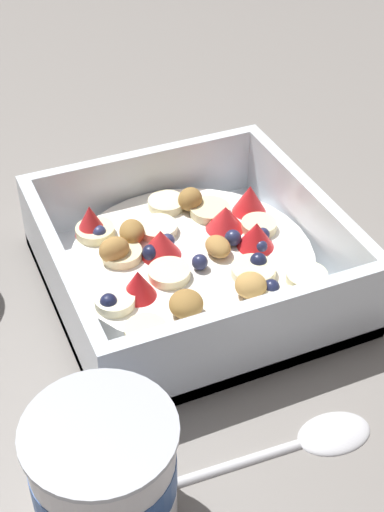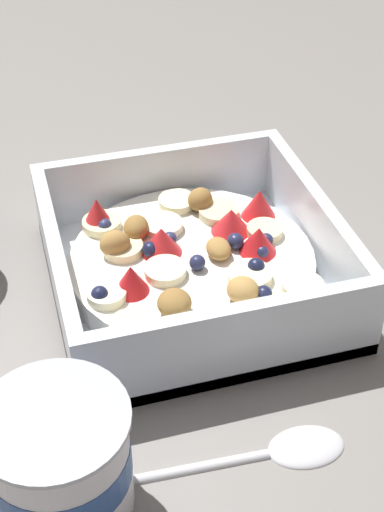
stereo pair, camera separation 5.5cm
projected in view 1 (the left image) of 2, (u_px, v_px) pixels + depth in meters
The scene contains 4 objects.
ground_plane at pixel (208, 296), 0.56m from camera, with size 2.40×2.40×0.00m, color gray.
fruit_bowl at pixel (192, 264), 0.56m from camera, with size 0.21×0.21×0.07m.
spoon at pixel (296, 442), 0.45m from camera, with size 0.03×0.17×0.01m.
yogurt_cup at pixel (104, 474), 0.39m from camera, with size 0.08×0.08×0.08m.
Camera 1 is at (-0.38, 0.18, 0.37)m, focal length 52.16 mm.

